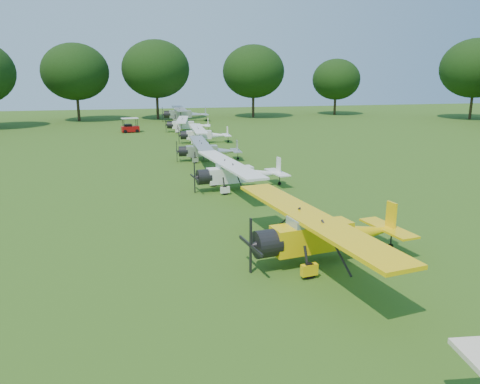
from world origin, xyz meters
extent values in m
plane|color=#294C13|center=(0.00, 0.00, 0.00)|extent=(160.00, 160.00, 0.00)
cylinder|color=black|center=(48.89, 44.97, 2.41)|extent=(0.44, 0.44, 4.81)
ellipsoid|color=black|center=(48.89, 44.97, 8.29)|extent=(11.23, 11.23, 9.55)
cylinder|color=black|center=(30.33, 58.05, 1.85)|extent=(0.44, 0.44, 3.70)
ellipsoid|color=black|center=(30.33, 58.05, 6.37)|extent=(8.63, 8.63, 7.34)
cylinder|color=black|center=(14.28, 56.21, 2.25)|extent=(0.44, 0.44, 4.51)
ellipsoid|color=black|center=(14.28, 56.21, 7.77)|extent=(10.52, 10.52, 8.94)
cylinder|color=black|center=(-2.12, 56.74, 2.37)|extent=(0.44, 0.44, 4.74)
ellipsoid|color=black|center=(-2.12, 56.74, 8.16)|extent=(11.05, 11.05, 9.39)
cylinder|color=black|center=(-14.75, 56.54, 2.24)|extent=(0.44, 0.44, 4.49)
ellipsoid|color=black|center=(-14.75, 56.54, 7.73)|extent=(10.47, 10.47, 8.90)
cube|color=yellow|center=(0.94, -6.40, 1.14)|extent=(3.59, 1.56, 1.14)
cone|color=yellow|center=(3.83, -5.94, 0.98)|extent=(3.15, 1.44, 0.98)
cube|color=#8CA5B2|center=(0.83, -6.42, 1.74)|extent=(1.87, 1.26, 0.60)
cylinder|color=black|center=(-1.10, -6.73, 1.14)|extent=(1.14, 1.27, 1.13)
cube|color=black|center=(-1.79, -6.84, 1.14)|extent=(0.08, 0.14, 2.28)
cube|color=yellow|center=(0.83, -6.42, 2.01)|extent=(3.36, 11.60, 0.15)
cube|color=yellow|center=(4.90, -5.77, 1.52)|extent=(0.20, 0.61, 1.41)
cube|color=yellow|center=(4.79, -5.79, 1.03)|extent=(1.39, 3.14, 0.10)
cylinder|color=black|center=(0.30, -7.88, 0.33)|extent=(0.67, 0.27, 0.65)
cylinder|color=black|center=(-0.13, -5.20, 0.33)|extent=(0.67, 0.27, 0.65)
cylinder|color=black|center=(5.01, -5.75, 0.13)|extent=(0.27, 0.13, 0.26)
cube|color=white|center=(0.12, 6.64, 1.02)|extent=(3.21, 1.34, 1.02)
cone|color=white|center=(2.72, 7.00, 0.88)|extent=(2.82, 1.24, 0.88)
cube|color=#8CA5B2|center=(0.02, 6.63, 1.56)|extent=(1.66, 1.10, 0.54)
cylinder|color=black|center=(-1.71, 6.39, 1.02)|extent=(1.01, 1.12, 1.01)
cube|color=black|center=(-2.34, 6.31, 1.02)|extent=(0.07, 0.12, 2.04)
cube|color=white|center=(0.02, 6.63, 1.80)|extent=(2.80, 10.41, 0.14)
cube|color=white|center=(3.69, 7.13, 1.36)|extent=(0.17, 0.54, 1.27)
cube|color=white|center=(3.59, 7.12, 0.92)|extent=(1.19, 2.81, 0.09)
cylinder|color=black|center=(-0.49, 5.33, 0.29)|extent=(0.60, 0.23, 0.58)
cylinder|color=black|center=(-0.82, 7.74, 0.29)|extent=(0.60, 0.23, 0.58)
cylinder|color=black|center=(3.78, 7.15, 0.12)|extent=(0.24, 0.11, 0.23)
cube|color=silver|center=(-0.27, 17.55, 0.91)|extent=(2.80, 0.91, 0.91)
cone|color=silver|center=(2.08, 17.47, 0.78)|extent=(2.46, 0.86, 0.78)
cube|color=#8CA5B2|center=(-0.36, 17.55, 1.39)|extent=(1.41, 0.84, 0.48)
cylinder|color=black|center=(-1.92, 17.60, 0.91)|extent=(0.81, 0.93, 0.90)
cube|color=black|center=(-2.48, 17.61, 0.91)|extent=(0.06, 0.11, 1.82)
cube|color=silver|center=(-0.36, 17.55, 1.61)|extent=(1.54, 9.24, 0.12)
cube|color=silver|center=(2.94, 17.45, 1.22)|extent=(0.10, 0.48, 1.13)
cube|color=silver|center=(2.86, 17.45, 0.83)|extent=(0.81, 2.45, 0.08)
cylinder|color=black|center=(-1.00, 16.48, 0.26)|extent=(0.53, 0.15, 0.52)
cylinder|color=black|center=(-0.93, 18.65, 0.26)|extent=(0.53, 0.15, 0.52)
cylinder|color=black|center=(3.03, 17.44, 0.10)|extent=(0.21, 0.08, 0.21)
cube|color=white|center=(0.94, 28.29, 0.92)|extent=(2.82, 0.93, 0.92)
cone|color=white|center=(3.29, 28.20, 0.78)|extent=(2.47, 0.87, 0.78)
cube|color=#8CA5B2|center=(0.85, 28.29, 1.39)|extent=(1.42, 0.85, 0.48)
cylinder|color=black|center=(-0.71, 28.35, 0.92)|extent=(0.82, 0.93, 0.91)
cube|color=black|center=(-1.28, 28.37, 0.92)|extent=(0.06, 0.11, 1.83)
cube|color=white|center=(0.85, 28.29, 1.61)|extent=(1.60, 9.28, 0.12)
cube|color=white|center=(4.16, 28.17, 1.22)|extent=(0.10, 0.48, 1.13)
cube|color=white|center=(4.08, 28.17, 0.83)|extent=(0.83, 2.47, 0.08)
cylinder|color=black|center=(0.20, 27.22, 0.26)|extent=(0.53, 0.16, 0.52)
cylinder|color=black|center=(0.28, 29.40, 0.26)|extent=(0.53, 0.16, 0.52)
cylinder|color=black|center=(4.25, 28.17, 0.10)|extent=(0.21, 0.08, 0.21)
cube|color=white|center=(0.24, 38.49, 0.93)|extent=(2.93, 1.26, 0.93)
cone|color=white|center=(2.61, 38.13, 0.80)|extent=(2.58, 1.16, 0.80)
cube|color=#8CA5B2|center=(0.16, 38.51, 1.42)|extent=(1.53, 1.02, 0.49)
cylinder|color=black|center=(-1.42, 38.74, 0.93)|extent=(0.93, 1.03, 0.92)
cube|color=black|center=(-1.99, 38.83, 0.93)|extent=(0.07, 0.11, 1.86)
cube|color=white|center=(0.16, 38.51, 1.64)|extent=(2.68, 9.49, 0.12)
cube|color=white|center=(3.49, 38.00, 1.24)|extent=(0.16, 0.50, 1.15)
cube|color=white|center=(3.40, 38.01, 0.84)|extent=(1.12, 2.57, 0.08)
cylinder|color=black|center=(-0.63, 37.50, 0.27)|extent=(0.55, 0.22, 0.53)
cylinder|color=black|center=(-0.29, 39.69, 0.27)|extent=(0.55, 0.22, 0.53)
cylinder|color=black|center=(3.58, 37.99, 0.11)|extent=(0.22, 0.10, 0.21)
cube|color=silver|center=(1.20, 52.12, 1.16)|extent=(3.53, 1.07, 1.16)
cone|color=silver|center=(4.17, 52.09, 0.99)|extent=(3.09, 1.02, 0.99)
cube|color=#8CA5B2|center=(1.09, 52.12, 1.76)|extent=(1.77, 1.03, 0.61)
cylinder|color=black|center=(-0.89, 52.13, 1.16)|extent=(1.00, 1.15, 1.14)
cube|color=black|center=(-1.61, 52.14, 1.16)|extent=(0.07, 0.13, 2.31)
cube|color=silver|center=(1.09, 52.12, 2.04)|extent=(1.69, 11.68, 0.15)
cube|color=silver|center=(5.27, 52.09, 1.54)|extent=(0.11, 0.61, 1.43)
cube|color=silver|center=(5.16, 52.09, 1.05)|extent=(0.96, 3.09, 0.10)
cylinder|color=black|center=(0.31, 50.75, 0.33)|extent=(0.66, 0.18, 0.66)
cylinder|color=black|center=(0.33, 53.50, 0.33)|extent=(0.66, 0.18, 0.66)
cylinder|color=black|center=(5.38, 52.09, 0.13)|extent=(0.26, 0.09, 0.26)
cube|color=#9F0B0B|center=(-6.60, 39.61, 0.46)|extent=(2.41, 1.59, 0.71)
cube|color=black|center=(-6.90, 39.56, 0.86)|extent=(1.09, 1.26, 0.46)
cube|color=white|center=(-6.60, 39.61, 1.84)|extent=(2.33, 1.67, 0.08)
cylinder|color=black|center=(-7.24, 38.86, 0.22)|extent=(0.46, 0.22, 0.45)
cylinder|color=black|center=(-7.46, 40.10, 0.22)|extent=(0.46, 0.22, 0.45)
cylinder|color=black|center=(-5.74, 39.12, 0.22)|extent=(0.46, 0.22, 0.45)
cylinder|color=black|center=(-5.96, 40.36, 0.22)|extent=(0.46, 0.22, 0.45)
camera|label=1|loc=(-5.99, -23.63, 7.81)|focal=35.00mm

